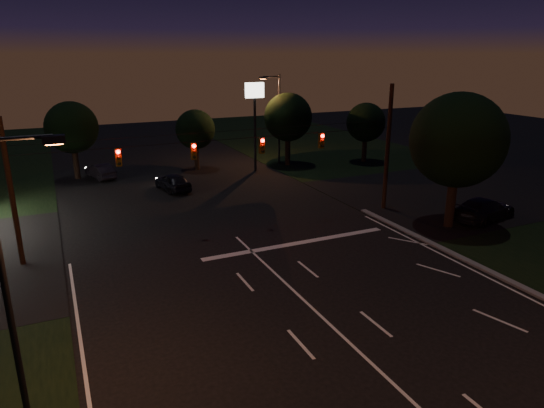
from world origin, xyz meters
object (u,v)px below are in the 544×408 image
utility_pole_right (383,208)px  car_oncoming_a (173,182)px  car_oncoming_b (101,171)px  car_cross (484,209)px  tree_right_near (456,141)px

utility_pole_right → car_oncoming_a: (-13.00, 11.37, 0.74)m
utility_pole_right → car_oncoming_b: 25.63m
car_oncoming_a → car_oncoming_b: size_ratio=1.07×
car_oncoming_a → car_oncoming_b: bearing=-64.2°
utility_pole_right → car_cross: 6.84m
utility_pole_right → tree_right_near: 7.61m
utility_pole_right → car_oncoming_b: utility_pole_right is taller
utility_pole_right → car_cross: utility_pole_right is taller
utility_pole_right → car_oncoming_b: size_ratio=2.21×
car_oncoming_a → car_cross: car_cross is taller
tree_right_near → car_oncoming_b: (-19.56, 23.04, -5.01)m
utility_pole_right → car_oncoming_b: bearing=134.7°
tree_right_near → car_oncoming_a: 22.31m
utility_pole_right → car_oncoming_a: utility_pole_right is taller
tree_right_near → utility_pole_right: bearing=107.5°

